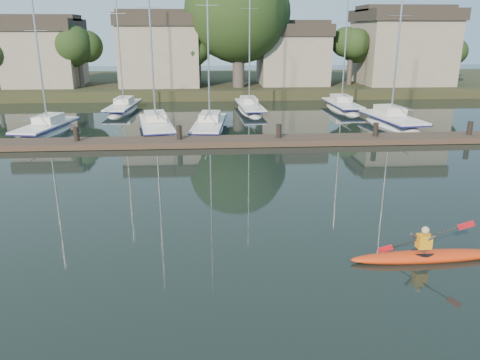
{
  "coord_description": "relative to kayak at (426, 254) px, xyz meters",
  "views": [
    {
      "loc": [
        -1.32,
        -13.57,
        6.61
      ],
      "look_at": [
        -0.12,
        3.21,
        1.2
      ],
      "focal_mm": 35.0,
      "sensor_mm": 36.0,
      "label": 1
    }
  ],
  "objects": [
    {
      "name": "kayak",
      "position": [
        0.0,
        0.0,
        0.0
      ],
      "size": [
        4.78,
        0.94,
        1.52
      ],
      "rotation": [
        0.0,
        0.0,
        0.03
      ],
      "color": "red",
      "rests_on": "ground"
    },
    {
      "name": "sailboat_5",
      "position": [
        -13.64,
        28.38,
        -0.35
      ],
      "size": [
        2.55,
        8.31,
        13.56
      ],
      "rotation": [
        0.0,
        0.0,
        -0.08
      ],
      "color": "silver",
      "rests_on": "ground"
    },
    {
      "name": "sailboat_7",
      "position": [
        5.31,
        27.82,
        -0.37
      ],
      "size": [
        2.28,
        7.86,
        12.58
      ],
      "rotation": [
        0.0,
        0.0,
        0.03
      ],
      "color": "silver",
      "rests_on": "ground"
    },
    {
      "name": "sailboat_1",
      "position": [
        -10.0,
        19.76,
        -0.37
      ],
      "size": [
        3.5,
        8.66,
        13.77
      ],
      "rotation": [
        0.0,
        0.0,
        0.17
      ],
      "color": "silver",
      "rests_on": "ground"
    },
    {
      "name": "ground",
      "position": [
        -5.18,
        1.32,
        -0.18
      ],
      "size": [
        160.0,
        160.0,
        0.0
      ],
      "primitive_type": "plane",
      "color": "black",
      "rests_on": "ground"
    },
    {
      "name": "shore",
      "position": [
        -3.57,
        41.6,
        3.04
      ],
      "size": [
        90.0,
        25.25,
        12.75
      ],
      "color": "#263319",
      "rests_on": "ground"
    },
    {
      "name": "sailboat_6",
      "position": [
        -2.82,
        27.81,
        -0.35
      ],
      "size": [
        2.32,
        9.01,
        14.2
      ],
      "rotation": [
        0.0,
        0.0,
        0.05
      ],
      "color": "silver",
      "rests_on": "ground"
    },
    {
      "name": "sailboat_2",
      "position": [
        -6.34,
        19.73,
        -0.36
      ],
      "size": [
        2.9,
        8.61,
        13.99
      ],
      "rotation": [
        0.0,
        0.0,
        -0.11
      ],
      "color": "silver",
      "rests_on": "ground"
    },
    {
      "name": "sailboat_4",
      "position": [
        6.91,
        20.47,
        -0.4
      ],
      "size": [
        3.27,
        7.99,
        13.19
      ],
      "rotation": [
        0.0,
        0.0,
        0.12
      ],
      "color": "silver",
      "rests_on": "ground"
    },
    {
      "name": "sailboat_0",
      "position": [
        -17.31,
        19.61,
        -0.37
      ],
      "size": [
        3.4,
        7.5,
        11.49
      ],
      "rotation": [
        0.0,
        0.0,
        -0.2
      ],
      "color": "silver",
      "rests_on": "ground"
    },
    {
      "name": "dock",
      "position": [
        -5.18,
        15.32,
        0.02
      ],
      "size": [
        34.0,
        2.0,
        1.8
      ],
      "color": "#473528",
      "rests_on": "ground"
    }
  ]
}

